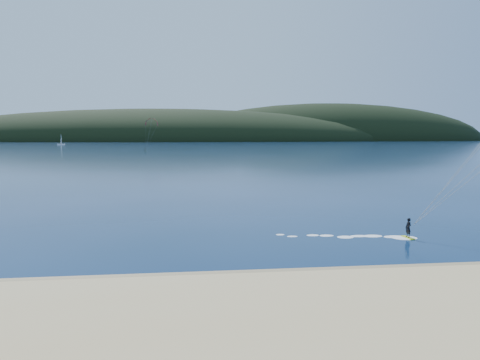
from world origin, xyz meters
name	(u,v)px	position (x,y,z in m)	size (l,w,h in m)	color
ground	(228,313)	(0.00, 0.00, 0.00)	(1800.00, 1800.00, 0.00)	#071E3A
wet_sand	(222,279)	(0.00, 4.50, 0.05)	(220.00, 2.50, 0.10)	olive
headland	(194,141)	(0.63, 745.28, 0.00)	(1200.00, 310.00, 140.00)	black
kitesurfer_far	(152,125)	(-22.94, 206.08, 13.91)	(8.05, 7.76, 15.89)	#CBE41A
sailboat	(61,144)	(-126.37, 398.95, 0.74)	(7.20, 4.61, 10.04)	white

